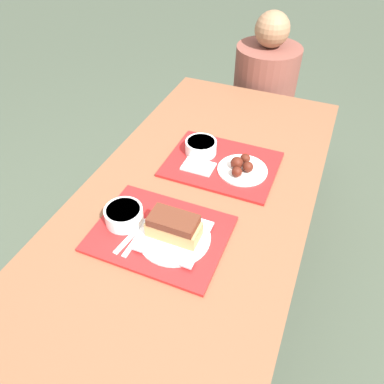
{
  "coord_description": "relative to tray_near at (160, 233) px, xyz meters",
  "views": [
    {
      "loc": [
        0.38,
        -0.9,
        1.7
      ],
      "look_at": [
        -0.0,
        0.02,
        0.79
      ],
      "focal_mm": 35.0,
      "sensor_mm": 36.0,
      "label": 1
    }
  ],
  "objects": [
    {
      "name": "ground_plane",
      "position": [
        0.03,
        0.18,
        -0.76
      ],
      "size": [
        12.0,
        12.0,
        0.0
      ],
      "primitive_type": "plane",
      "color": "#424C3D"
    },
    {
      "name": "picnic_table",
      "position": [
        0.03,
        0.18,
        -0.09
      ],
      "size": [
        0.84,
        1.88,
        0.75
      ],
      "color": "brown",
      "rests_on": "ground_plane"
    },
    {
      "name": "picnic_bench_far",
      "position": [
        0.03,
        1.34,
        -0.4
      ],
      "size": [
        0.8,
        0.28,
        0.42
      ],
      "color": "brown",
      "rests_on": "ground_plane"
    },
    {
      "name": "tray_near",
      "position": [
        0.0,
        0.0,
        0.0
      ],
      "size": [
        0.44,
        0.34,
        0.01
      ],
      "color": "red",
      "rests_on": "picnic_table"
    },
    {
      "name": "tray_far",
      "position": [
        0.07,
        0.43,
        0.0
      ],
      "size": [
        0.44,
        0.34,
        0.01
      ],
      "color": "red",
      "rests_on": "picnic_table"
    },
    {
      "name": "bowl_coleslaw_near",
      "position": [
        -0.13,
        0.0,
        0.04
      ],
      "size": [
        0.13,
        0.13,
        0.06
      ],
      "color": "white",
      "rests_on": "tray_near"
    },
    {
      "name": "brisket_sandwich_plate",
      "position": [
        0.05,
        -0.0,
        0.04
      ],
      "size": [
        0.24,
        0.24,
        0.1
      ],
      "color": "white",
      "rests_on": "tray_near"
    },
    {
      "name": "plastic_fork_near",
      "position": [
        -0.08,
        -0.05,
        0.01
      ],
      "size": [
        0.04,
        0.17,
        0.0
      ],
      "color": "white",
      "rests_on": "tray_near"
    },
    {
      "name": "plastic_knife_near",
      "position": [
        -0.06,
        -0.05,
        0.01
      ],
      "size": [
        0.02,
        0.17,
        0.0
      ],
      "color": "white",
      "rests_on": "tray_near"
    },
    {
      "name": "condiment_packet",
      "position": [
        0.01,
        0.08,
        0.01
      ],
      "size": [
        0.04,
        0.03,
        0.01
      ],
      "color": "#A59E93",
      "rests_on": "tray_near"
    },
    {
      "name": "bowl_coleslaw_far",
      "position": [
        -0.04,
        0.47,
        0.04
      ],
      "size": [
        0.13,
        0.13,
        0.06
      ],
      "color": "white",
      "rests_on": "tray_far"
    },
    {
      "name": "wings_plate_far",
      "position": [
        0.15,
        0.41,
        0.02
      ],
      "size": [
        0.2,
        0.2,
        0.06
      ],
      "color": "white",
      "rests_on": "tray_far"
    },
    {
      "name": "napkin_far",
      "position": [
        -0.01,
        0.37,
        0.01
      ],
      "size": [
        0.12,
        0.09,
        0.01
      ],
      "color": "white",
      "rests_on": "tray_far"
    },
    {
      "name": "person_seated_across",
      "position": [
        0.02,
        1.34,
        -0.06
      ],
      "size": [
        0.37,
        0.37,
        0.67
      ],
      "color": "brown",
      "rests_on": "picnic_bench_far"
    }
  ]
}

